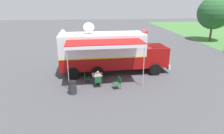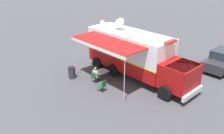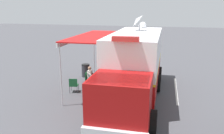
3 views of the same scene
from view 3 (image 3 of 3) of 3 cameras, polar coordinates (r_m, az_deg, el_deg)
name	(u,v)px [view 3 (image 3 of 3)]	position (r m, az deg, el deg)	size (l,w,h in m)	color
ground_plane	(135,93)	(13.84, 5.74, -6.22)	(100.00, 100.00, 0.00)	#47474C
lot_stripe	(176,90)	(14.75, 15.34, -5.35)	(0.12, 4.80, 0.01)	silver
command_truck	(134,63)	(12.56, 5.37, 0.94)	(5.11, 9.57, 4.53)	#9E0F0F
folding_table	(100,76)	(14.65, -2.83, -2.22)	(0.83, 0.83, 0.73)	silver
water_bottle	(99,73)	(14.78, -3.24, -1.42)	(0.07, 0.07, 0.22)	silver
folding_chair_at_table	(88,78)	(14.92, -5.78, -2.60)	(0.50, 0.50, 0.87)	#19562D
folding_chair_beside_table	(105,75)	(15.46, -1.69, -1.93)	(0.50, 0.50, 0.87)	#19562D
folding_chair_spare_by_truck	(74,84)	(13.79, -9.35, -4.15)	(0.57, 0.57, 0.87)	#19562D
seated_responder	(91,76)	(14.83, -5.11, -2.14)	(0.67, 0.56, 1.25)	silver
trash_bin	(86,70)	(16.87, -6.44, -0.83)	(0.57, 0.57, 0.91)	#2D2D33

